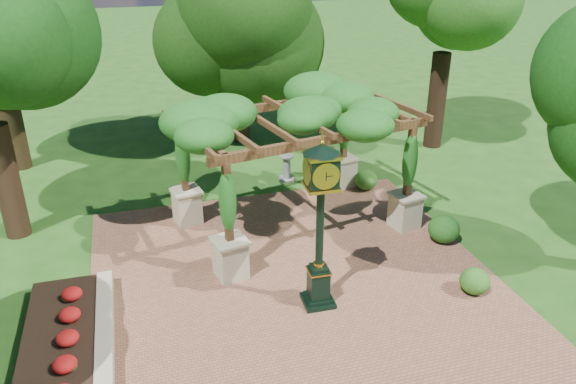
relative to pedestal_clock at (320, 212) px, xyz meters
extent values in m
plane|color=#1E4714|center=(-0.24, -0.78, -2.46)|extent=(120.00, 120.00, 0.00)
cube|color=brown|center=(-0.24, 0.22, -2.44)|extent=(10.00, 12.00, 0.04)
cube|color=#C6B793|center=(-4.84, -0.28, -2.26)|extent=(0.35, 5.00, 0.40)
cube|color=red|center=(-5.74, -0.28, -2.28)|extent=(1.50, 5.00, 0.36)
cube|color=black|center=(0.00, 0.00, -2.36)|extent=(0.75, 0.75, 0.11)
cube|color=black|center=(0.00, 0.00, -1.88)|extent=(0.47, 0.47, 0.81)
cube|color=gold|center=(0.00, 0.00, -1.52)|extent=(0.52, 0.52, 0.04)
cylinder|color=black|center=(0.00, 0.00, -0.35)|extent=(0.19, 0.19, 2.06)
cube|color=black|center=(0.00, 0.00, 0.99)|extent=(0.65, 0.65, 0.63)
cylinder|color=white|center=(-0.01, -0.32, 0.99)|extent=(0.54, 0.05, 0.54)
cone|color=black|center=(0.00, 0.00, 1.48)|extent=(0.84, 0.84, 0.22)
sphere|color=gold|center=(0.00, 0.00, 1.62)|extent=(0.13, 0.13, 0.13)
cube|color=#C2B890|center=(-1.76, 1.72, -1.92)|extent=(0.86, 0.86, 1.00)
cube|color=#52351C|center=(-1.76, 1.72, -0.33)|extent=(0.21, 0.21, 2.06)
cube|color=#C2B890|center=(3.69, 2.88, -1.92)|extent=(0.86, 0.86, 1.00)
cube|color=#52351C|center=(3.69, 2.88, -0.33)|extent=(0.21, 0.21, 2.06)
cube|color=#C2B890|center=(-2.45, 4.99, -1.92)|extent=(0.86, 0.86, 1.00)
cube|color=#52351C|center=(-2.45, 4.99, -0.33)|extent=(0.21, 0.21, 2.06)
cube|color=#C2B890|center=(3.00, 6.14, -1.92)|extent=(0.86, 0.86, 1.00)
cube|color=#52351C|center=(3.00, 6.14, -0.33)|extent=(0.21, 0.21, 2.06)
cube|color=#52351C|center=(0.97, 2.30, 0.79)|extent=(6.35, 1.50, 0.25)
cube|color=#52351C|center=(0.27, 5.56, 0.79)|extent=(6.35, 1.50, 0.25)
ellipsoid|color=#1A5317|center=(0.62, 3.93, 1.09)|extent=(7.15, 5.27, 1.11)
cube|color=gray|center=(1.30, 7.18, -2.41)|extent=(0.63, 0.63, 0.10)
cylinder|color=gray|center=(1.30, 7.18, -1.98)|extent=(0.32, 0.32, 0.86)
cylinder|color=gray|center=(1.30, 7.18, -1.53)|extent=(0.60, 0.60, 0.05)
ellipsoid|color=#295B1A|center=(3.78, -0.66, -2.09)|extent=(0.90, 0.90, 0.65)
ellipsoid|color=#1D4F16|center=(4.35, 1.76, -2.02)|extent=(1.17, 1.17, 0.79)
ellipsoid|color=#265619|center=(3.65, 5.63, -2.07)|extent=(0.80, 0.80, 0.69)
cylinder|color=#362115|center=(-7.29, 5.65, -0.78)|extent=(0.69, 0.69, 3.36)
cylinder|color=#312213|center=(-7.92, 11.15, -0.79)|extent=(0.77, 0.77, 3.34)
cylinder|color=#332214|center=(0.64, 11.69, -1.05)|extent=(0.67, 0.67, 2.82)
ellipsoid|color=#16360D|center=(0.64, 11.69, 2.60)|extent=(4.67, 4.67, 4.46)
cylinder|color=black|center=(8.02, 8.92, -0.56)|extent=(0.72, 0.72, 3.80)
camera|label=1|loc=(-3.74, -10.32, 5.63)|focal=35.00mm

